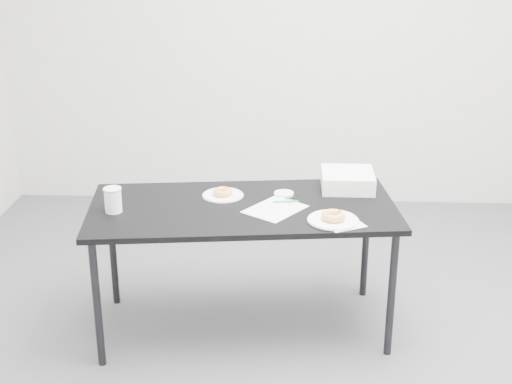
{
  "coord_description": "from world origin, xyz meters",
  "views": [
    {
      "loc": [
        0.05,
        -3.01,
        1.99
      ],
      "look_at": [
        -0.1,
        0.02,
        0.82
      ],
      "focal_mm": 50.0,
      "sensor_mm": 36.0,
      "label": 1
    }
  ],
  "objects_px": {
    "donut_near": "(333,216)",
    "donut_far": "(223,192)",
    "bakery_box": "(347,180)",
    "plate_near": "(333,220)",
    "plate_far": "(223,195)",
    "coffee_cup": "(113,200)",
    "table": "(243,215)",
    "scorecard": "(275,209)",
    "pen": "(286,202)"
  },
  "relations": [
    {
      "from": "plate_far",
      "to": "donut_far",
      "type": "height_order",
      "value": "donut_far"
    },
    {
      "from": "donut_far",
      "to": "coffee_cup",
      "type": "height_order",
      "value": "coffee_cup"
    },
    {
      "from": "scorecard",
      "to": "coffee_cup",
      "type": "bearing_deg",
      "value": -138.76
    },
    {
      "from": "table",
      "to": "plate_far",
      "type": "bearing_deg",
      "value": 124.29
    },
    {
      "from": "plate_near",
      "to": "coffee_cup",
      "type": "xyz_separation_m",
      "value": [
        -1.04,
        0.07,
        0.05
      ]
    },
    {
      "from": "scorecard",
      "to": "plate_near",
      "type": "distance_m",
      "value": 0.3
    },
    {
      "from": "plate_far",
      "to": "coffee_cup",
      "type": "xyz_separation_m",
      "value": [
        -0.5,
        -0.23,
        0.06
      ]
    },
    {
      "from": "pen",
      "to": "bakery_box",
      "type": "distance_m",
      "value": 0.39
    },
    {
      "from": "table",
      "to": "plate_near",
      "type": "xyz_separation_m",
      "value": [
        0.43,
        -0.17,
        0.06
      ]
    },
    {
      "from": "scorecard",
      "to": "plate_near",
      "type": "xyz_separation_m",
      "value": [
        0.27,
        -0.13,
        0.01
      ]
    },
    {
      "from": "pen",
      "to": "coffee_cup",
      "type": "xyz_separation_m",
      "value": [
        -0.82,
        -0.15,
        0.05
      ]
    },
    {
      "from": "donut_near",
      "to": "bakery_box",
      "type": "distance_m",
      "value": 0.45
    },
    {
      "from": "plate_near",
      "to": "coffee_cup",
      "type": "bearing_deg",
      "value": 176.38
    },
    {
      "from": "plate_near",
      "to": "bakery_box",
      "type": "relative_size",
      "value": 0.9
    },
    {
      "from": "plate_near",
      "to": "plate_far",
      "type": "xyz_separation_m",
      "value": [
        -0.54,
        0.3,
        -0.0
      ]
    },
    {
      "from": "donut_near",
      "to": "plate_far",
      "type": "relative_size",
      "value": 0.54
    },
    {
      "from": "table",
      "to": "donut_near",
      "type": "bearing_deg",
      "value": -28.37
    },
    {
      "from": "plate_near",
      "to": "plate_far",
      "type": "bearing_deg",
      "value": 150.96
    },
    {
      "from": "table",
      "to": "pen",
      "type": "bearing_deg",
      "value": 6.33
    },
    {
      "from": "plate_far",
      "to": "scorecard",
      "type": "bearing_deg",
      "value": -31.65
    },
    {
      "from": "donut_near",
      "to": "bakery_box",
      "type": "relative_size",
      "value": 0.42
    },
    {
      "from": "table",
      "to": "bakery_box",
      "type": "relative_size",
      "value": 5.87
    },
    {
      "from": "pen",
      "to": "donut_far",
      "type": "xyz_separation_m",
      "value": [
        -0.32,
        0.08,
        0.02
      ]
    },
    {
      "from": "scorecard",
      "to": "coffee_cup",
      "type": "height_order",
      "value": "coffee_cup"
    },
    {
      "from": "pen",
      "to": "donut_near",
      "type": "height_order",
      "value": "donut_near"
    },
    {
      "from": "plate_far",
      "to": "donut_near",
      "type": "bearing_deg",
      "value": -29.04
    },
    {
      "from": "donut_far",
      "to": "table",
      "type": "bearing_deg",
      "value": -49.26
    },
    {
      "from": "coffee_cup",
      "to": "bakery_box",
      "type": "relative_size",
      "value": 0.46
    },
    {
      "from": "table",
      "to": "donut_far",
      "type": "bearing_deg",
      "value": 124.29
    },
    {
      "from": "plate_far",
      "to": "donut_far",
      "type": "distance_m",
      "value": 0.02
    },
    {
      "from": "coffee_cup",
      "to": "bakery_box",
      "type": "xyz_separation_m",
      "value": [
        1.14,
        0.37,
        -0.02
      ]
    },
    {
      "from": "donut_near",
      "to": "coffee_cup",
      "type": "bearing_deg",
      "value": 176.38
    },
    {
      "from": "scorecard",
      "to": "table",
      "type": "bearing_deg",
      "value": -157.58
    },
    {
      "from": "donut_far",
      "to": "plate_near",
      "type": "bearing_deg",
      "value": -29.04
    },
    {
      "from": "scorecard",
      "to": "donut_near",
      "type": "distance_m",
      "value": 0.3
    },
    {
      "from": "donut_near",
      "to": "scorecard",
      "type": "bearing_deg",
      "value": 153.68
    },
    {
      "from": "donut_far",
      "to": "coffee_cup",
      "type": "xyz_separation_m",
      "value": [
        -0.5,
        -0.23,
        0.04
      ]
    },
    {
      "from": "scorecard",
      "to": "bakery_box",
      "type": "bearing_deg",
      "value": 75.93
    },
    {
      "from": "table",
      "to": "plate_near",
      "type": "relative_size",
      "value": 6.55
    },
    {
      "from": "plate_near",
      "to": "donut_near",
      "type": "relative_size",
      "value": 2.13
    },
    {
      "from": "pen",
      "to": "plate_near",
      "type": "height_order",
      "value": "pen"
    },
    {
      "from": "scorecard",
      "to": "pen",
      "type": "xyz_separation_m",
      "value": [
        0.05,
        0.09,
        0.01
      ]
    },
    {
      "from": "donut_near",
      "to": "plate_far",
      "type": "bearing_deg",
      "value": 150.96
    },
    {
      "from": "donut_near",
      "to": "donut_far",
      "type": "xyz_separation_m",
      "value": [
        -0.54,
        0.3,
        -0.01
      ]
    },
    {
      "from": "pen",
      "to": "coffee_cup",
      "type": "distance_m",
      "value": 0.83
    },
    {
      "from": "bakery_box",
      "to": "donut_far",
      "type": "bearing_deg",
      "value": -167.54
    },
    {
      "from": "plate_near",
      "to": "donut_near",
      "type": "bearing_deg",
      "value": -90.0
    },
    {
      "from": "plate_near",
      "to": "plate_far",
      "type": "height_order",
      "value": "plate_near"
    },
    {
      "from": "table",
      "to": "coffee_cup",
      "type": "bearing_deg",
      "value": -176.48
    },
    {
      "from": "scorecard",
      "to": "donut_far",
      "type": "distance_m",
      "value": 0.31
    }
  ]
}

